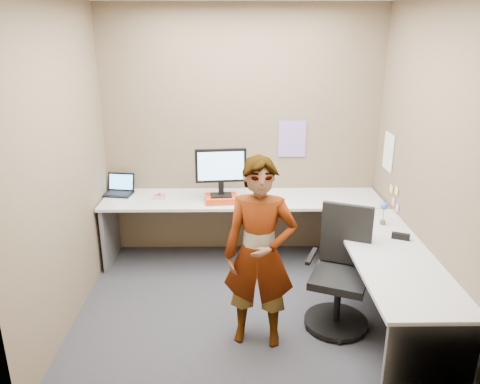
{
  "coord_description": "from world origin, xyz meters",
  "views": [
    {
      "loc": [
        -0.09,
        -3.71,
        2.43
      ],
      "look_at": [
        -0.03,
        0.25,
        1.05
      ],
      "focal_mm": 35.0,
      "sensor_mm": 36.0,
      "label": 1
    }
  ],
  "objects_px": {
    "desk": "(289,233)",
    "office_chair": "(340,279)",
    "monitor": "(221,168)",
    "person": "(260,254)"
  },
  "relations": [
    {
      "from": "desk",
      "to": "monitor",
      "type": "height_order",
      "value": "monitor"
    },
    {
      "from": "person",
      "to": "monitor",
      "type": "bearing_deg",
      "value": 112.51
    },
    {
      "from": "desk",
      "to": "office_chair",
      "type": "relative_size",
      "value": 2.9
    },
    {
      "from": "desk",
      "to": "office_chair",
      "type": "height_order",
      "value": "office_chair"
    },
    {
      "from": "monitor",
      "to": "desk",
      "type": "bearing_deg",
      "value": -42.35
    },
    {
      "from": "office_chair",
      "to": "desk",
      "type": "bearing_deg",
      "value": 144.43
    },
    {
      "from": "desk",
      "to": "monitor",
      "type": "distance_m",
      "value": 0.96
    },
    {
      "from": "office_chair",
      "to": "person",
      "type": "height_order",
      "value": "person"
    },
    {
      "from": "desk",
      "to": "monitor",
      "type": "bearing_deg",
      "value": 143.21
    },
    {
      "from": "desk",
      "to": "person",
      "type": "distance_m",
      "value": 0.91
    }
  ]
}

